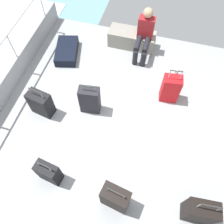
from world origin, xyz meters
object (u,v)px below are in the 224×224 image
at_px(cargo_crate_0, 122,37).
at_px(suitcase_4, 90,100).
at_px(passenger_seated, 144,34).
at_px(suitcase_2, 49,173).
at_px(paper_cup, 175,71).
at_px(suitcase_3, 170,89).
at_px(suitcase_5, 41,103).
at_px(cargo_crate_1, 144,41).
at_px(suitcase_1, 200,212).
at_px(suitcase_0, 115,198).
at_px(suitcase_6, 67,51).

relative_size(cargo_crate_0, suitcase_4, 0.87).
bearing_deg(passenger_seated, suitcase_2, -105.00).
distance_m(passenger_seated, paper_cup, 1.05).
xyz_separation_m(suitcase_3, suitcase_5, (-2.30, -0.97, -0.04)).
bearing_deg(passenger_seated, cargo_crate_0, 159.63).
bearing_deg(cargo_crate_1, cargo_crate_0, 178.53).
height_order(suitcase_1, suitcase_4, suitcase_1).
bearing_deg(suitcase_3, cargo_crate_0, 134.75).
distance_m(cargo_crate_1, passenger_seated, 0.41).
bearing_deg(cargo_crate_0, passenger_seated, -20.37).
height_order(cargo_crate_0, passenger_seated, passenger_seated).
relative_size(passenger_seated, suitcase_0, 1.54).
distance_m(passenger_seated, suitcase_1, 3.54).
relative_size(passenger_seated, suitcase_2, 1.62).
bearing_deg(suitcase_2, suitcase_0, -4.95).
bearing_deg(cargo_crate_0, suitcase_3, -45.25).
height_order(suitcase_2, suitcase_4, suitcase_4).
bearing_deg(suitcase_3, suitcase_6, 166.04).
height_order(passenger_seated, suitcase_5, passenger_seated).
height_order(suitcase_0, paper_cup, suitcase_0).
height_order(passenger_seated, suitcase_6, passenger_seated).
distance_m(suitcase_0, suitcase_4, 1.82).
height_order(suitcase_4, paper_cup, suitcase_4).
bearing_deg(passenger_seated, suitcase_0, -85.52).
bearing_deg(cargo_crate_0, paper_cup, -23.63).
bearing_deg(suitcase_0, paper_cup, 79.09).
height_order(suitcase_0, suitcase_1, suitcase_1).
bearing_deg(cargo_crate_0, suitcase_5, -114.09).
relative_size(suitcase_5, paper_cup, 6.92).
bearing_deg(suitcase_2, suitcase_5, 119.58).
bearing_deg(passenger_seated, suitcase_1, -64.91).
bearing_deg(paper_cup, suitcase_6, -177.56).
relative_size(suitcase_1, suitcase_6, 0.87).
height_order(suitcase_2, suitcase_3, suitcase_3).
distance_m(suitcase_4, suitcase_6, 1.63).
bearing_deg(cargo_crate_1, paper_cup, -34.85).
xyz_separation_m(suitcase_0, suitcase_1, (1.24, 0.15, -0.01)).
height_order(suitcase_3, suitcase_6, suitcase_3).
bearing_deg(passenger_seated, paper_cup, -25.60).
bearing_deg(suitcase_3, suitcase_5, -157.18).
distance_m(suitcase_1, suitcase_4, 2.58).
height_order(cargo_crate_1, suitcase_3, suitcase_3).
bearing_deg(suitcase_6, suitcase_3, -13.96).
height_order(cargo_crate_0, suitcase_6, cargo_crate_0).
xyz_separation_m(suitcase_2, suitcase_5, (-0.67, 1.17, 0.02)).
height_order(suitcase_0, suitcase_2, suitcase_0).
relative_size(passenger_seated, suitcase_1, 1.38).
distance_m(suitcase_1, suitcase_3, 2.22).
distance_m(suitcase_2, paper_cup, 3.33).
relative_size(passenger_seated, paper_cup, 10.75).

